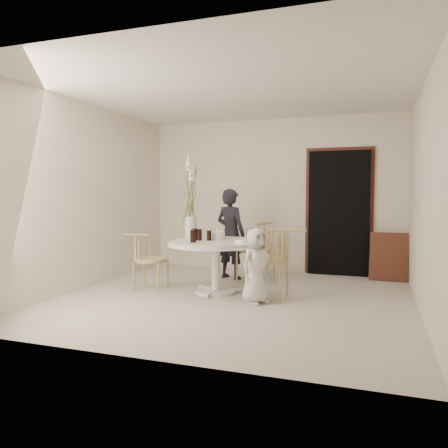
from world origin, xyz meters
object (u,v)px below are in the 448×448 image
(chair_far, at_px, (260,243))
(flower_vase, at_px, (191,203))
(chair_left, at_px, (143,253))
(table, at_px, (216,249))
(girl, at_px, (231,234))
(boy, at_px, (256,266))
(chair_right, at_px, (278,253))
(birthday_cake, at_px, (217,236))

(chair_far, height_order, flower_vase, flower_vase)
(chair_far, bearing_deg, chair_left, -121.23)
(flower_vase, bearing_deg, table, -27.49)
(chair_far, distance_m, girl, 0.50)
(boy, bearing_deg, table, 89.71)
(chair_left, relative_size, girl, 0.55)
(chair_right, height_order, birthday_cake, chair_right)
(chair_right, xyz_separation_m, boy, (-0.21, -0.32, -0.13))
(chair_left, distance_m, flower_vase, 1.00)
(chair_right, distance_m, birthday_cake, 0.99)
(chair_left, height_order, boy, boy)
(table, xyz_separation_m, chair_right, (0.89, -0.07, -0.01))
(chair_left, xyz_separation_m, birthday_cake, (1.01, 0.33, 0.26))
(chair_left, bearing_deg, chair_right, -93.74)
(birthday_cake, bearing_deg, table, -75.07)
(boy, height_order, flower_vase, flower_vase)
(chair_left, bearing_deg, flower_vase, -61.25)
(birthday_cake, relative_size, flower_vase, 0.18)
(chair_right, relative_size, birthday_cake, 4.20)
(boy, xyz_separation_m, flower_vase, (-1.17, 0.64, 0.77))
(chair_right, relative_size, chair_left, 1.16)
(table, height_order, girl, girl)
(chair_far, height_order, girl, girl)
(chair_right, distance_m, girl, 1.52)
(boy, bearing_deg, birthday_cake, 80.86)
(chair_left, xyz_separation_m, flower_vase, (0.57, 0.39, 0.72))
(birthday_cake, xyz_separation_m, flower_vase, (-0.44, 0.06, 0.46))
(birthday_cake, bearing_deg, chair_far, 65.31)
(table, xyz_separation_m, birthday_cake, (-0.05, 0.19, 0.17))
(table, distance_m, flower_vase, 0.84)
(chair_right, relative_size, boy, 0.98)
(chair_far, relative_size, girl, 0.63)
(table, height_order, boy, boy)
(table, bearing_deg, girl, 97.02)
(boy, bearing_deg, chair_far, 41.66)
(chair_far, bearing_deg, boy, -59.48)
(table, distance_m, chair_far, 1.14)
(chair_left, distance_m, girl, 1.52)
(chair_far, distance_m, flower_vase, 1.35)
(chair_far, xyz_separation_m, girl, (-0.48, -0.03, 0.14))
(chair_far, height_order, chair_left, chair_far)
(chair_right, relative_size, flower_vase, 0.75)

